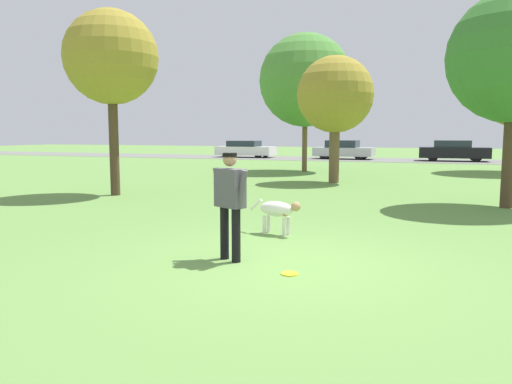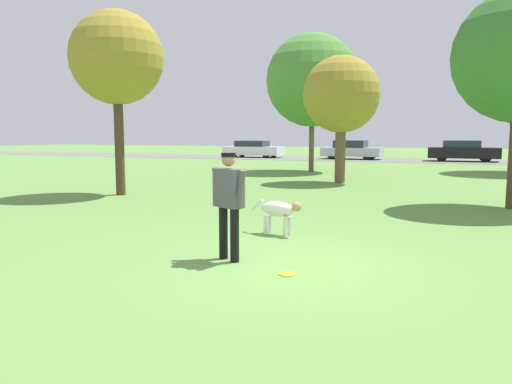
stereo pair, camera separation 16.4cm
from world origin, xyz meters
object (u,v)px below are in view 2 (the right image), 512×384
tree_mid_center (341,95)px  parked_car_black (463,151)px  dog (279,210)px  frisbee (287,274)px  person (229,197)px  tree_near_left (117,59)px  parked_car_silver (352,150)px  parked_car_white (253,149)px  tree_far_left (312,80)px

tree_mid_center → parked_car_black: (4.44, 17.16, -2.57)m
dog → frisbee: size_ratio=4.57×
person → frisbee: size_ratio=6.73×
tree_near_left → dog: bearing=-31.0°
dog → parked_car_black: 27.36m
tree_mid_center → person: bearing=-85.2°
tree_near_left → parked_car_silver: (2.42, 23.46, -3.38)m
tree_mid_center → frisbee: bearing=-80.7°
parked_car_silver → parked_car_black: size_ratio=0.96×
person → parked_car_silver: bearing=124.0°
frisbee → parked_car_white: (-12.60, 29.68, 0.63)m
dog → frisbee: bearing=-55.5°
tree_mid_center → tree_far_left: bearing=116.8°
dog → person: bearing=-78.9°
dog → tree_far_left: 15.85m
person → tree_far_left: bearing=127.9°
tree_mid_center → parked_car_white: size_ratio=1.04×
tree_near_left → parked_car_black: size_ratio=1.22×
person → tree_mid_center: bearing=121.1°
dog → tree_near_left: (-6.44, 3.87, 3.60)m
tree_far_left → parked_car_silver: 12.94m
parked_car_silver → parked_car_black: (7.38, -0.18, 0.02)m
parked_car_black → parked_car_white: bearing=177.6°
tree_mid_center → tree_near_left: bearing=-131.2°
person → tree_mid_center: 12.31m
dog → frisbee: (0.96, -2.44, -0.44)m
frisbee → parked_car_silver: 30.20m
frisbee → tree_far_left: tree_far_left is taller
dog → parked_car_white: bearing=126.1°
tree_mid_center → tree_near_left: 8.19m
frisbee → tree_far_left: size_ratio=0.04×
person → dog: 2.11m
dog → parked_car_silver: bearing=111.4°
dog → tree_far_left: (-3.57, 14.94, 3.92)m
person → parked_car_silver: (-3.96, 29.38, -0.27)m
parked_car_silver → parked_car_black: parked_car_black is taller
tree_far_left → parked_car_white: (-8.07, 12.30, -3.73)m
parked_car_white → tree_mid_center: bearing=-57.7°
frisbee → dog: bearing=111.5°
dog → parked_car_black: parked_car_black is taller
dog → parked_car_white: 29.62m
tree_mid_center → parked_car_black: bearing=75.5°
tree_mid_center → parked_car_white: tree_mid_center is taller
person → tree_near_left: 9.24m
tree_far_left → parked_car_black: (6.93, 12.22, -3.68)m
parked_car_white → parked_car_black: 15.00m
tree_near_left → parked_car_silver: size_ratio=1.27×
tree_far_left → tree_near_left: 11.44m
parked_car_silver → dog: bearing=-79.0°
frisbee → tree_far_left: (-4.53, 17.38, 4.36)m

